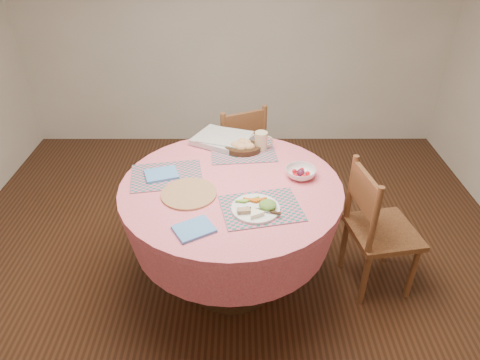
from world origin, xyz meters
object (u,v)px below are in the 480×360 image
object	(u,v)px
wicker_trivet	(189,194)
fruit_bowl	(301,173)
latte_mug	(261,141)
dinner_plate	(257,208)
dining_table	(231,212)
chair_back	(237,153)
chair_right	(376,227)
bread_bowl	(243,146)

from	to	relation	value
wicker_trivet	fruit_bowl	size ratio (longest dim) A/B	1.65
latte_mug	fruit_bowl	xyz separation A→B (m)	(0.21, -0.32, -0.04)
dinner_plate	fruit_bowl	world-z (taller)	dinner_plate
dining_table	dinner_plate	xyz separation A→B (m)	(0.14, -0.25, 0.22)
chair_back	wicker_trivet	distance (m)	1.08
chair_back	fruit_bowl	distance (m)	0.96
chair_right	latte_mug	distance (m)	0.87
wicker_trivet	fruit_bowl	world-z (taller)	fruit_bowl
dining_table	wicker_trivet	bearing A→B (deg)	-156.66
wicker_trivet	bread_bowl	distance (m)	0.56
dining_table	fruit_bowl	distance (m)	0.46
chair_back	bread_bowl	world-z (taller)	chair_back
wicker_trivet	latte_mug	size ratio (longest dim) A/B	2.54
dining_table	latte_mug	world-z (taller)	latte_mug
latte_mug	wicker_trivet	bearing A→B (deg)	-129.69
dining_table	chair_right	world-z (taller)	chair_right
dining_table	fruit_bowl	size ratio (longest dim) A/B	6.81
bread_bowl	wicker_trivet	bearing A→B (deg)	-121.65
dinner_plate	bread_bowl	size ratio (longest dim) A/B	1.08
latte_mug	dinner_plate	bearing A→B (deg)	-94.34
dinner_plate	latte_mug	bearing A→B (deg)	85.66
chair_right	dinner_plate	size ratio (longest dim) A/B	3.42
chair_right	chair_back	bearing A→B (deg)	32.61
bread_bowl	fruit_bowl	distance (m)	0.44
wicker_trivet	dinner_plate	world-z (taller)	dinner_plate
latte_mug	fruit_bowl	distance (m)	0.38
dinner_plate	latte_mug	distance (m)	0.65
fruit_bowl	dinner_plate	bearing A→B (deg)	-128.39
dining_table	chair_right	xyz separation A→B (m)	(0.86, -0.00, -0.11)
chair_back	latte_mug	world-z (taller)	latte_mug
bread_bowl	latte_mug	distance (m)	0.12
chair_right	dinner_plate	world-z (taller)	chair_right
dining_table	fruit_bowl	xyz separation A→B (m)	(0.39, 0.08, 0.22)
wicker_trivet	bread_bowl	bearing A→B (deg)	58.35
latte_mug	chair_right	bearing A→B (deg)	-30.40
chair_back	fruit_bowl	bearing A→B (deg)	89.87
dining_table	bread_bowl	distance (m)	0.45
chair_right	wicker_trivet	size ratio (longest dim) A/B	2.84
bread_bowl	fruit_bowl	xyz separation A→B (m)	(0.33, -0.30, -0.01)
bread_bowl	chair_back	bearing A→B (deg)	93.97
wicker_trivet	latte_mug	world-z (taller)	latte_mug
fruit_bowl	wicker_trivet	bearing A→B (deg)	-164.13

